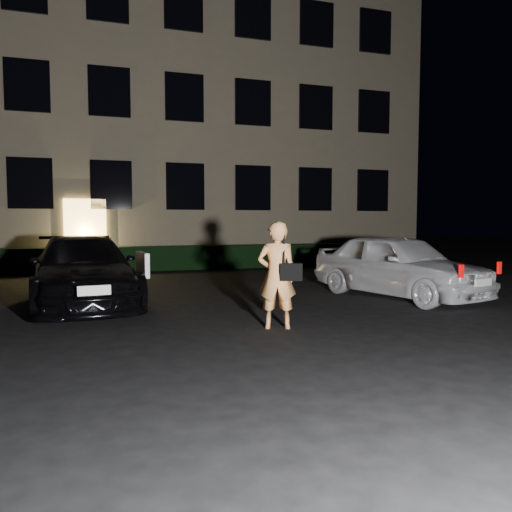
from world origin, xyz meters
name	(u,v)px	position (x,y,z in m)	size (l,w,h in m)	color
ground	(303,329)	(0.00, 0.00, 0.00)	(80.00, 80.00, 0.00)	black
building	(169,124)	(0.00, 14.99, 6.00)	(20.00, 8.11, 12.00)	#766C54
hedge	(188,257)	(0.00, 10.50, 0.42)	(15.00, 0.70, 0.85)	black
sedan	(83,270)	(-3.43, 3.57, 0.71)	(2.46, 5.11, 1.42)	black
hatch	(398,265)	(3.39, 2.45, 0.74)	(2.79, 4.62, 1.47)	silver
man	(277,275)	(-0.39, 0.17, 0.87)	(0.72, 0.58, 1.73)	#F09E58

